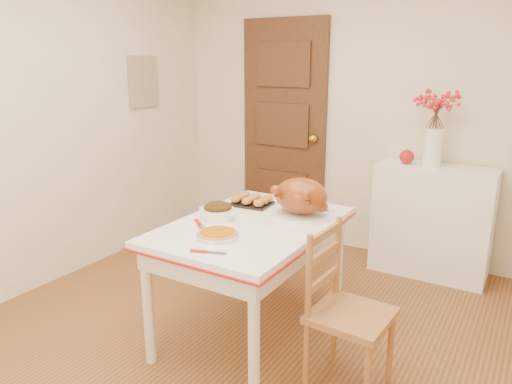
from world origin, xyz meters
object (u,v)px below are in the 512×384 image
Objects in this scene: sideboard at (432,221)px; kitchen_table at (252,280)px; pumpkin_pie at (218,234)px; turkey_platter at (301,198)px; chair_oak at (351,312)px.

sideboard reaches higher than kitchen_table.
pumpkin_pie is (-0.78, -1.85, 0.33)m from sideboard.
turkey_platter is (0.20, 0.26, 0.50)m from kitchen_table.
kitchen_table is at bearing -130.98° from turkey_platter.
sideboard is 1.46m from turkey_platter.
sideboard reaches higher than chair_oak.
sideboard is at bearing 64.01° from turkey_platter.
pumpkin_pie is at bearing -112.82° from sideboard.
chair_oak is at bearing 11.48° from pumpkin_pie.
turkey_platter is 0.61m from pumpkin_pie.
turkey_platter is (-0.55, -1.29, 0.43)m from sideboard.
chair_oak is 3.86× the size of pumpkin_pie.
chair_oak is 0.78m from turkey_platter.
sideboard is at bearing 1.58° from chair_oak.
kitchen_table is 1.43× the size of chair_oak.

